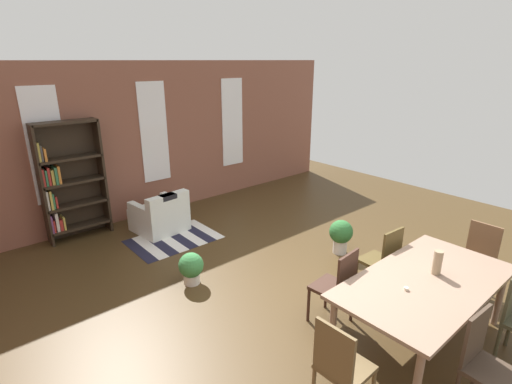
{
  "coord_description": "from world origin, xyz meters",
  "views": [
    {
      "loc": [
        -3.3,
        -2.61,
        2.92
      ],
      "look_at": [
        0.19,
        1.44,
        1.08
      ],
      "focal_mm": 27.02,
      "sensor_mm": 36.0,
      "label": 1
    }
  ],
  "objects_px": {
    "armchair_white": "(160,216)",
    "potted_plant_corner": "(341,234)",
    "dining_chair_near_left": "(485,362)",
    "bookshelf_tall": "(68,182)",
    "vase_on_table": "(437,262)",
    "dining_chair_head_right": "(477,258)",
    "dining_chair_far_right": "(383,259)",
    "dining_chair_far_left": "(337,285)",
    "dining_table": "(426,286)",
    "dining_chair_head_left": "(340,366)",
    "potted_plant_by_shelf": "(191,267)"
  },
  "relations": [
    {
      "from": "dining_chair_far_right",
      "to": "dining_chair_head_left",
      "type": "height_order",
      "value": "same"
    },
    {
      "from": "armchair_white",
      "to": "dining_chair_head_right",
      "type": "bearing_deg",
      "value": -63.94
    },
    {
      "from": "armchair_white",
      "to": "potted_plant_corner",
      "type": "distance_m",
      "value": 3.16
    },
    {
      "from": "bookshelf_tall",
      "to": "potted_plant_corner",
      "type": "bearing_deg",
      "value": -48.04
    },
    {
      "from": "bookshelf_tall",
      "to": "potted_plant_by_shelf",
      "type": "xyz_separation_m",
      "value": [
        0.74,
        -2.57,
        -0.75
      ]
    },
    {
      "from": "dining_chair_far_left",
      "to": "potted_plant_by_shelf",
      "type": "distance_m",
      "value": 2.02
    },
    {
      "from": "vase_on_table",
      "to": "potted_plant_corner",
      "type": "height_order",
      "value": "vase_on_table"
    },
    {
      "from": "armchair_white",
      "to": "bookshelf_tall",
      "type": "bearing_deg",
      "value": 150.24
    },
    {
      "from": "dining_chair_head_left",
      "to": "dining_chair_head_right",
      "type": "bearing_deg",
      "value": 0.02
    },
    {
      "from": "dining_chair_far_right",
      "to": "dining_chair_head_right",
      "type": "bearing_deg",
      "value": -39.06
    },
    {
      "from": "dining_table",
      "to": "bookshelf_tall",
      "type": "relative_size",
      "value": 1.04
    },
    {
      "from": "dining_chair_head_right",
      "to": "vase_on_table",
      "type": "bearing_deg",
      "value": 179.97
    },
    {
      "from": "dining_chair_head_right",
      "to": "bookshelf_tall",
      "type": "height_order",
      "value": "bookshelf_tall"
    },
    {
      "from": "armchair_white",
      "to": "dining_chair_near_left",
      "type": "bearing_deg",
      "value": -86.77
    },
    {
      "from": "dining_table",
      "to": "dining_chair_near_left",
      "type": "height_order",
      "value": "dining_chair_near_left"
    },
    {
      "from": "bookshelf_tall",
      "to": "potted_plant_by_shelf",
      "type": "distance_m",
      "value": 2.78
    },
    {
      "from": "dining_chair_near_left",
      "to": "dining_chair_head_left",
      "type": "xyz_separation_m",
      "value": [
        -0.95,
        0.77,
        0.0
      ]
    },
    {
      "from": "dining_chair_head_right",
      "to": "armchair_white",
      "type": "height_order",
      "value": "dining_chair_head_right"
    },
    {
      "from": "dining_chair_head_right",
      "to": "dining_chair_far_right",
      "type": "height_order",
      "value": "same"
    },
    {
      "from": "vase_on_table",
      "to": "bookshelf_tall",
      "type": "height_order",
      "value": "bookshelf_tall"
    },
    {
      "from": "dining_chair_far_right",
      "to": "dining_chair_head_left",
      "type": "xyz_separation_m",
      "value": [
        -1.88,
        -0.77,
        0.0
      ]
    },
    {
      "from": "dining_table",
      "to": "dining_chair_far_left",
      "type": "distance_m",
      "value": 0.92
    },
    {
      "from": "dining_table",
      "to": "dining_chair_near_left",
      "type": "distance_m",
      "value": 0.92
    },
    {
      "from": "dining_table",
      "to": "dining_chair_far_right",
      "type": "distance_m",
      "value": 0.92
    },
    {
      "from": "bookshelf_tall",
      "to": "vase_on_table",
      "type": "bearing_deg",
      "value": -66.9
    },
    {
      "from": "dining_chair_head_left",
      "to": "armchair_white",
      "type": "distance_m",
      "value": 4.51
    },
    {
      "from": "dining_chair_head_right",
      "to": "potted_plant_corner",
      "type": "bearing_deg",
      "value": 103.04
    },
    {
      "from": "armchair_white",
      "to": "dining_table",
      "type": "bearing_deg",
      "value": -80.31
    },
    {
      "from": "potted_plant_by_shelf",
      "to": "potted_plant_corner",
      "type": "distance_m",
      "value": 2.39
    },
    {
      "from": "dining_chair_near_left",
      "to": "dining_chair_far_left",
      "type": "distance_m",
      "value": 1.55
    },
    {
      "from": "vase_on_table",
      "to": "dining_chair_head_right",
      "type": "relative_size",
      "value": 0.28
    },
    {
      "from": "armchair_white",
      "to": "potted_plant_by_shelf",
      "type": "xyz_separation_m",
      "value": [
        -0.51,
        -1.85,
        -0.03
      ]
    },
    {
      "from": "dining_chair_far_left",
      "to": "dining_chair_head_left",
      "type": "distance_m",
      "value": 1.23
    },
    {
      "from": "dining_chair_near_left",
      "to": "potted_plant_by_shelf",
      "type": "distance_m",
      "value": 3.48
    },
    {
      "from": "dining_chair_near_left",
      "to": "dining_chair_far_left",
      "type": "bearing_deg",
      "value": 89.9
    },
    {
      "from": "dining_table",
      "to": "potted_plant_corner",
      "type": "bearing_deg",
      "value": 61.4
    },
    {
      "from": "dining_chair_far_right",
      "to": "armchair_white",
      "type": "height_order",
      "value": "dining_chair_far_right"
    },
    {
      "from": "dining_table",
      "to": "dining_chair_far_right",
      "type": "xyz_separation_m",
      "value": [
        0.47,
        0.77,
        -0.17
      ]
    },
    {
      "from": "potted_plant_corner",
      "to": "dining_chair_far_right",
      "type": "bearing_deg",
      "value": -116.72
    },
    {
      "from": "dining_table",
      "to": "dining_chair_far_right",
      "type": "relative_size",
      "value": 2.2
    },
    {
      "from": "dining_chair_far_left",
      "to": "armchair_white",
      "type": "height_order",
      "value": "dining_chair_far_left"
    },
    {
      "from": "armchair_white",
      "to": "potted_plant_corner",
      "type": "bearing_deg",
      "value": -56.27
    },
    {
      "from": "bookshelf_tall",
      "to": "dining_chair_far_left",
      "type": "bearing_deg",
      "value": -70.59
    },
    {
      "from": "dining_table",
      "to": "dining_chair_far_right",
      "type": "height_order",
      "value": "dining_chair_far_right"
    },
    {
      "from": "potted_plant_by_shelf",
      "to": "dining_table",
      "type": "bearing_deg",
      "value": -64.01
    },
    {
      "from": "dining_chair_near_left",
      "to": "dining_chair_head_right",
      "type": "distance_m",
      "value": 2.04
    },
    {
      "from": "dining_table",
      "to": "armchair_white",
      "type": "relative_size",
      "value": 2.36
    },
    {
      "from": "bookshelf_tall",
      "to": "dining_chair_far_right",
      "type": "bearing_deg",
      "value": -60.6
    },
    {
      "from": "dining_chair_near_left",
      "to": "potted_plant_corner",
      "type": "distance_m",
      "value": 2.99
    },
    {
      "from": "dining_chair_near_left",
      "to": "armchair_white",
      "type": "distance_m",
      "value": 5.24
    }
  ]
}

